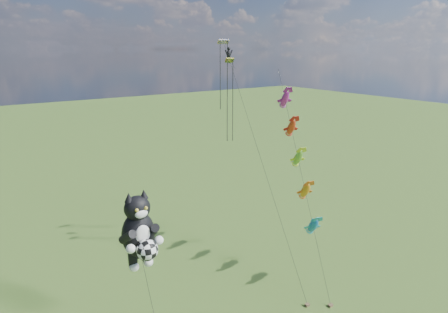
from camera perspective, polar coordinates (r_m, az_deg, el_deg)
cat_kite_rig at (r=27.17m, az=-12.74°, el=-11.06°), size 2.70×4.18×12.29m
fish_windsock_rig at (r=38.57m, az=11.22°, el=-0.30°), size 6.37×14.73×19.43m
parafoil_rig at (r=40.95m, az=0.91°, el=13.48°), size 3.52×17.41×22.61m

